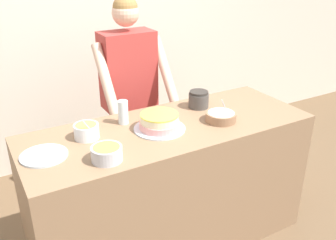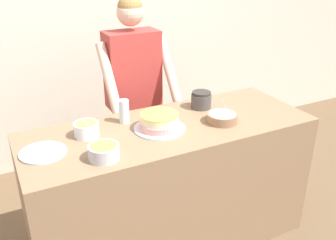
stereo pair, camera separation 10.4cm
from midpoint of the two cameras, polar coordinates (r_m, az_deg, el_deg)
name	(u,v)px [view 2 (the right image)]	position (r m, az deg, el deg)	size (l,w,h in m)	color
wall_back	(96,29)	(3.71, -10.13, 13.44)	(10.00, 0.05, 2.60)	beige
counter	(170,186)	(2.68, 1.41, -10.02)	(1.93, 0.72, 0.94)	#8C6B4C
person_baker	(133,83)	(3.03, -4.30, 5.63)	(0.57, 0.48, 1.69)	#2D2D38
cake	(159,122)	(2.38, -0.06, -0.35)	(0.33, 0.33, 0.11)	silver
frosting_bowl_white	(222,117)	(2.52, 9.42, 0.39)	(0.21, 0.21, 0.19)	#936B4C
frosting_bowl_olive	(104,152)	(2.07, -8.33, -4.80)	(0.17, 0.17, 0.08)	silver
frosting_bowl_yellow	(86,129)	(2.34, -11.09, -1.37)	(0.15, 0.15, 0.15)	white
drinking_glass	(124,111)	(2.48, -5.52, 1.31)	(0.07, 0.07, 0.16)	silver
ceramic_plate	(43,153)	(2.22, -17.26, -4.77)	(0.26, 0.26, 0.01)	silver
stoneware_jar	(201,100)	(2.73, 6.18, 3.04)	(0.15, 0.15, 0.12)	#4C4742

